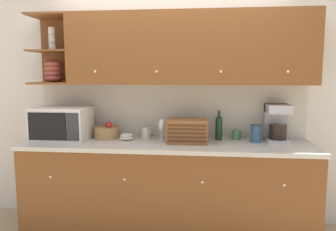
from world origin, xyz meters
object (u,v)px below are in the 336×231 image
(bread_box, at_px, (187,131))
(wine_bottle, at_px, (219,127))
(wine_glass, at_px, (162,126))
(coffee_maker, at_px, (277,123))
(storage_canister, at_px, (256,133))
(mug_blue_second, at_px, (146,133))
(mug, at_px, (236,135))
(fruit_basket, at_px, (107,132))
(microwave, at_px, (62,123))
(bowl_stack_on_counter, at_px, (127,137))

(bread_box, relative_size, wine_bottle, 1.30)
(wine_glass, height_order, coffee_maker, coffee_maker)
(bread_box, bearing_deg, storage_canister, 8.90)
(mug_blue_second, bearing_deg, mug, 0.83)
(mug_blue_second, bearing_deg, coffee_maker, -1.60)
(fruit_basket, bearing_deg, mug_blue_second, 10.13)
(microwave, height_order, storage_canister, microwave)
(coffee_maker, bearing_deg, storage_canister, -161.77)
(bowl_stack_on_counter, bearing_deg, microwave, -175.46)
(wine_glass, xyz_separation_m, storage_canister, (0.93, 0.06, -0.07))
(storage_canister, bearing_deg, coffee_maker, 18.23)
(bread_box, xyz_separation_m, mug, (0.50, 0.23, -0.07))
(bowl_stack_on_counter, distance_m, bread_box, 0.63)
(mug_blue_second, bearing_deg, wine_bottle, -2.33)
(bread_box, xyz_separation_m, coffee_maker, (0.89, 0.18, 0.07))
(bowl_stack_on_counter, bearing_deg, mug_blue_second, 38.43)
(mug_blue_second, xyz_separation_m, storage_canister, (1.12, -0.11, 0.03))
(bowl_stack_on_counter, xyz_separation_m, coffee_maker, (1.51, 0.10, 0.15))
(fruit_basket, bearing_deg, microwave, -164.32)
(mug_blue_second, relative_size, bread_box, 0.28)
(bowl_stack_on_counter, height_order, storage_canister, storage_canister)
(microwave, relative_size, bowl_stack_on_counter, 3.89)
(fruit_basket, height_order, storage_canister, fruit_basket)
(fruit_basket, xyz_separation_m, mug_blue_second, (0.41, 0.07, -0.01))
(microwave, relative_size, bread_box, 1.38)
(mug, bearing_deg, bowl_stack_on_counter, -172.11)
(wine_bottle, bearing_deg, bowl_stack_on_counter, -173.26)
(storage_canister, xyz_separation_m, coffee_maker, (0.22, 0.07, 0.10))
(mug_blue_second, xyz_separation_m, bread_box, (0.45, -0.21, 0.06))
(microwave, height_order, bread_box, microwave)
(mug_blue_second, height_order, storage_canister, storage_canister)
(mug, relative_size, coffee_maker, 0.25)
(wine_glass, distance_m, storage_canister, 0.94)
(fruit_basket, xyz_separation_m, bowl_stack_on_counter, (0.23, -0.07, -0.03))
(wine_bottle, xyz_separation_m, mug, (0.18, 0.04, -0.09))
(bread_box, bearing_deg, wine_glass, 170.21)
(coffee_maker, bearing_deg, mug, 172.60)
(fruit_basket, xyz_separation_m, storage_canister, (1.53, -0.04, 0.02))
(fruit_basket, xyz_separation_m, wine_glass, (0.59, -0.10, 0.09))
(microwave, bearing_deg, wine_bottle, 5.83)
(microwave, xyz_separation_m, mug_blue_second, (0.84, 0.19, -0.11))
(bowl_stack_on_counter, xyz_separation_m, mug_blue_second, (0.18, 0.14, 0.02))
(microwave, distance_m, mug_blue_second, 0.87)
(wine_bottle, distance_m, storage_canister, 0.37)
(mug_blue_second, relative_size, wine_glass, 0.47)
(bread_box, bearing_deg, mug, 24.62)
(wine_glass, bearing_deg, microwave, -178.59)
(fruit_basket, distance_m, wine_glass, 0.61)
(bread_box, xyz_separation_m, storage_canister, (0.67, 0.11, -0.03))
(bread_box, bearing_deg, mug_blue_second, 154.41)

